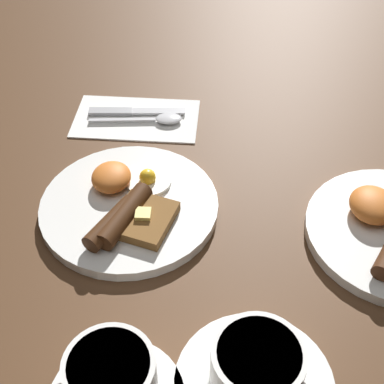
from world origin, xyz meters
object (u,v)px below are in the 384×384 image
at_px(knife, 131,111).
at_px(spoon, 158,119).
at_px(breakfast_plate_near, 128,205).
at_px(teacup_far, 257,372).

height_order(knife, spoon, spoon).
relative_size(breakfast_plate_near, knife, 1.51).
distance_m(teacup_far, knife, 0.51).
bearing_deg(spoon, teacup_far, -76.49).
bearing_deg(teacup_far, breakfast_plate_near, -146.34).
xyz_separation_m(breakfast_plate_near, knife, (-0.23, -0.02, -0.01)).
relative_size(teacup_far, knife, 1.04).
height_order(teacup_far, knife, teacup_far).
distance_m(teacup_far, spoon, 0.47).
bearing_deg(spoon, knife, 151.85).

